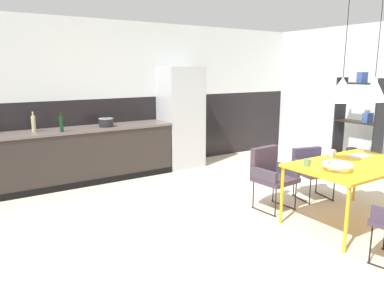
% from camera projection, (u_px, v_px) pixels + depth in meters
% --- Properties ---
extents(ground_plane, '(9.15, 9.15, 0.00)m').
position_uv_depth(ground_plane, '(267.00, 220.00, 4.55)').
color(ground_plane, beige).
extents(back_wall_splashback_dark, '(7.04, 0.12, 1.33)m').
position_uv_depth(back_wall_splashback_dark, '(151.00, 131.00, 7.02)').
color(back_wall_splashback_dark, black).
rests_on(back_wall_splashback_dark, ground).
extents(back_wall_panel_upper, '(7.04, 0.12, 1.33)m').
position_uv_depth(back_wall_panel_upper, '(149.00, 60.00, 6.76)').
color(back_wall_panel_upper, silver).
rests_on(back_wall_panel_upper, back_wall_splashback_dark).
extents(kitchen_counter, '(3.47, 0.63, 0.90)m').
position_uv_depth(kitchen_counter, '(69.00, 157.00, 5.89)').
color(kitchen_counter, '#2C2622').
rests_on(kitchen_counter, ground).
extents(refrigerator_column, '(0.73, 0.60, 1.88)m').
position_uv_depth(refrigerator_column, '(181.00, 118.00, 6.92)').
color(refrigerator_column, '#ADAFB2').
rests_on(refrigerator_column, ground).
extents(dining_table, '(1.54, 0.95, 0.74)m').
position_uv_depth(dining_table, '(354.00, 167.00, 4.34)').
color(dining_table, gold).
rests_on(dining_table, ground).
extents(armchair_near_window, '(0.57, 0.57, 0.71)m').
position_uv_depth(armchair_near_window, '(312.00, 166.00, 5.28)').
color(armchair_near_window, '#3E3140').
rests_on(armchair_near_window, ground).
extents(armchair_head_of_table, '(0.52, 0.50, 0.81)m').
position_uv_depth(armchair_head_of_table, '(271.00, 171.00, 4.87)').
color(armchair_head_of_table, '#3E3140').
rests_on(armchair_head_of_table, ground).
extents(fruit_bowl, '(0.34, 0.34, 0.09)m').
position_uv_depth(fruit_bowl, '(337.00, 165.00, 4.03)').
color(fruit_bowl, silver).
rests_on(fruit_bowl, dining_table).
extents(open_book, '(0.29, 0.20, 0.02)m').
position_uv_depth(open_book, '(359.00, 156.00, 4.71)').
color(open_book, white).
rests_on(open_book, dining_table).
extents(mug_tall_blue, '(0.12, 0.07, 0.09)m').
position_uv_depth(mug_tall_blue, '(307.00, 163.00, 4.21)').
color(mug_tall_blue, '#5B8456').
rests_on(mug_tall_blue, dining_table).
extents(mug_glass_clear, '(0.12, 0.08, 0.08)m').
position_uv_depth(mug_glass_clear, '(332.00, 153.00, 4.71)').
color(mug_glass_clear, white).
rests_on(mug_glass_clear, dining_table).
extents(cooking_pot, '(0.24, 0.24, 0.17)m').
position_uv_depth(cooking_pot, '(106.00, 122.00, 6.05)').
color(cooking_pot, black).
rests_on(cooking_pot, kitchen_counter).
extents(bottle_vinegar_dark, '(0.06, 0.06, 0.31)m').
position_uv_depth(bottle_vinegar_dark, '(34.00, 123.00, 5.56)').
color(bottle_vinegar_dark, tan).
rests_on(bottle_vinegar_dark, kitchen_counter).
extents(bottle_wine_green, '(0.06, 0.06, 0.31)m').
position_uv_depth(bottle_wine_green, '(61.00, 124.00, 5.54)').
color(bottle_wine_green, '#0F3319').
rests_on(bottle_wine_green, kitchen_counter).
extents(open_shelf_unit, '(0.30, 0.80, 1.78)m').
position_uv_depth(open_shelf_unit, '(358.00, 123.00, 6.47)').
color(open_shelf_unit, black).
rests_on(open_shelf_unit, ground).
extents(pendant_lamp_over_table_near, '(0.35, 0.35, 1.14)m').
position_uv_depth(pendant_lamp_over_table_near, '(342.00, 90.00, 4.02)').
color(pendant_lamp_over_table_near, black).
extents(pendant_lamp_over_table_far, '(0.29, 0.29, 1.16)m').
position_uv_depth(pendant_lamp_over_table_far, '(374.00, 89.00, 4.35)').
color(pendant_lamp_over_table_far, black).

